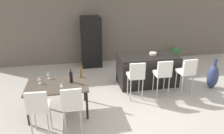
{
  "coord_description": "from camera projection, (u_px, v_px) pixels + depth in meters",
  "views": [
    {
      "loc": [
        -1.69,
        -5.01,
        2.87
      ],
      "look_at": [
        -0.7,
        0.14,
        0.85
      ],
      "focal_mm": 34.08,
      "sensor_mm": 36.0,
      "label": 1
    }
  ],
  "objects": [
    {
      "name": "ground_plane",
      "position": [
        138.0,
        95.0,
        5.92
      ],
      "size": [
        10.0,
        10.0,
        0.0
      ],
      "primitive_type": "plane",
      "color": "#ADA89E"
    },
    {
      "name": "back_wall",
      "position": [
        115.0,
        25.0,
        8.23
      ],
      "size": [
        10.0,
        0.12,
        2.9
      ],
      "primitive_type": "cube",
      "color": "#665B51",
      "rests_on": "ground_plane"
    },
    {
      "name": "kitchen_island",
      "position": [
        147.0,
        70.0,
        6.48
      ],
      "size": [
        1.74,
        0.9,
        0.92
      ],
      "primitive_type": "cube",
      "color": "black",
      "rests_on": "ground_plane"
    },
    {
      "name": "bar_chair_left",
      "position": [
        136.0,
        75.0,
        5.52
      ],
      "size": [
        0.41,
        0.41,
        1.05
      ],
      "color": "white",
      "rests_on": "ground_plane"
    },
    {
      "name": "bar_chair_middle",
      "position": [
        163.0,
        73.0,
        5.65
      ],
      "size": [
        0.41,
        0.41,
        1.05
      ],
      "color": "white",
      "rests_on": "ground_plane"
    },
    {
      "name": "bar_chair_right",
      "position": [
        187.0,
        71.0,
        5.77
      ],
      "size": [
        0.43,
        0.43,
        1.05
      ],
      "color": "white",
      "rests_on": "ground_plane"
    },
    {
      "name": "dining_table",
      "position": [
        57.0,
        86.0,
        4.92
      ],
      "size": [
        1.39,
        0.97,
        0.74
      ],
      "color": "#4C4238",
      "rests_on": "ground_plane"
    },
    {
      "name": "dining_chair_near",
      "position": [
        38.0,
        106.0,
        4.08
      ],
      "size": [
        0.42,
        0.42,
        1.05
      ],
      "color": "white",
      "rests_on": "ground_plane"
    },
    {
      "name": "dining_chair_far",
      "position": [
        72.0,
        103.0,
        4.19
      ],
      "size": [
        0.41,
        0.41,
        1.05
      ],
      "color": "white",
      "rests_on": "ground_plane"
    },
    {
      "name": "wine_bottle_middle",
      "position": [
        81.0,
        73.0,
        5.23
      ],
      "size": [
        0.06,
        0.06,
        0.3
      ],
      "color": "brown",
      "rests_on": "dining_table"
    },
    {
      "name": "wine_bottle_left",
      "position": [
        71.0,
        77.0,
        4.94
      ],
      "size": [
        0.07,
        0.07,
        0.33
      ],
      "color": "black",
      "rests_on": "dining_table"
    },
    {
      "name": "wine_glass_right",
      "position": [
        39.0,
        78.0,
        4.89
      ],
      "size": [
        0.07,
        0.07,
        0.17
      ],
      "color": "silver",
      "rests_on": "dining_table"
    },
    {
      "name": "wine_glass_far",
      "position": [
        48.0,
        74.0,
        5.15
      ],
      "size": [
        0.07,
        0.07,
        0.17
      ],
      "color": "silver",
      "rests_on": "dining_table"
    },
    {
      "name": "wine_glass_near",
      "position": [
        61.0,
        85.0,
        4.57
      ],
      "size": [
        0.07,
        0.07,
        0.17
      ],
      "color": "silver",
      "rests_on": "dining_table"
    },
    {
      "name": "refrigerator",
      "position": [
        91.0,
        42.0,
        7.84
      ],
      "size": [
        0.72,
        0.68,
        1.84
      ],
      "primitive_type": "cube",
      "color": "black",
      "rests_on": "ground_plane"
    },
    {
      "name": "fruit_bowl",
      "position": [
        153.0,
        54.0,
        6.37
      ],
      "size": [
        0.21,
        0.21,
        0.07
      ],
      "primitive_type": "cylinder",
      "color": "beige",
      "rests_on": "kitchen_island"
    },
    {
      "name": "floor_vase",
      "position": [
        213.0,
        76.0,
        6.24
      ],
      "size": [
        0.32,
        0.32,
        0.93
      ],
      "color": "navy",
      "rests_on": "ground_plane"
    },
    {
      "name": "potted_plant",
      "position": [
        175.0,
        53.0,
        8.65
      ],
      "size": [
        0.35,
        0.35,
        0.55
      ],
      "color": "beige",
      "rests_on": "ground_plane"
    }
  ]
}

